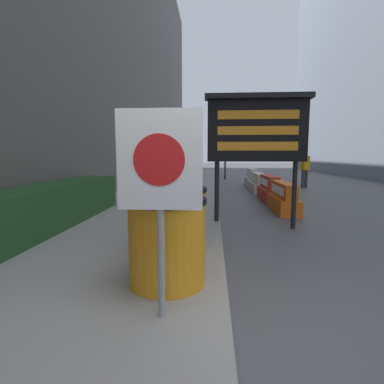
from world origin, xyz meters
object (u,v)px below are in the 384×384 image
barrel_drum_foreground (167,241)px  traffic_light_near_curb (226,136)px  jersey_barrier_orange_far (283,199)px  jersey_barrier_white (252,179)px  jersey_barrier_red_striped (269,189)px  traffic_cone_near (251,177)px  barrel_drum_middle (177,220)px  warning_sign (160,174)px  jersey_barrier_cream (258,184)px  message_board (257,130)px  pedestrian_worker (305,166)px

barrel_drum_foreground → traffic_light_near_curb: traffic_light_near_curb is taller
jersey_barrier_orange_far → jersey_barrier_white: bearing=90.0°
jersey_barrier_white → jersey_barrier_red_striped: bearing=-90.0°
traffic_cone_near → traffic_light_near_curb: traffic_light_near_curb is taller
barrel_drum_foreground → barrel_drum_middle: bearing=91.0°
jersey_barrier_orange_far → jersey_barrier_red_striped: 2.08m
warning_sign → jersey_barrier_red_striped: warning_sign is taller
barrel_drum_middle → jersey_barrier_cream: size_ratio=0.48×
barrel_drum_foreground → traffic_cone_near: bearing=78.9°
barrel_drum_middle → jersey_barrier_red_striped: barrel_drum_middle is taller
message_board → jersey_barrier_orange_far: message_board is taller
barrel_drum_foreground → jersey_barrier_cream: bearing=75.8°
barrel_drum_middle → message_board: message_board is taller
traffic_cone_near → pedestrian_worker: bearing=-28.2°
jersey_barrier_white → pedestrian_worker: bearing=-7.1°
jersey_barrier_orange_far → barrel_drum_foreground: bearing=-115.4°
traffic_cone_near → pedestrian_worker: 2.76m
warning_sign → jersey_barrier_white: 12.79m
barrel_drum_middle → traffic_light_near_curb: traffic_light_near_curb is taller
barrel_drum_foreground → jersey_barrier_white: barrel_drum_foreground is taller
barrel_drum_middle → jersey_barrier_red_striped: bearing=68.3°
warning_sign → pedestrian_worker: bearing=68.4°
jersey_barrier_white → traffic_light_near_curb: (-1.14, 4.36, 2.37)m
jersey_barrier_orange_far → traffic_cone_near: size_ratio=2.32×
jersey_barrier_orange_far → pedestrian_worker: bearing=69.0°
warning_sign → message_board: message_board is taller
message_board → jersey_barrier_cream: (1.04, 6.44, -1.70)m
traffic_cone_near → message_board: bearing=-96.7°
barrel_drum_foreground → traffic_light_near_curb: bearing=85.5°
traffic_light_near_curb → traffic_cone_near: bearing=-70.1°
jersey_barrier_orange_far → jersey_barrier_cream: (-0.00, 4.50, -0.01)m
pedestrian_worker → jersey_barrier_orange_far: bearing=151.3°
traffic_light_near_curb → pedestrian_worker: traffic_light_near_curb is taller
barrel_drum_middle → message_board: bearing=56.5°
barrel_drum_foreground → jersey_barrier_orange_far: 5.66m
barrel_drum_middle → message_board: 2.92m
traffic_light_near_curb → jersey_barrier_cream: bearing=-80.1°
jersey_barrier_red_striped → traffic_cone_near: jersey_barrier_red_striped is taller
warning_sign → traffic_cone_near: bearing=79.7°
jersey_barrier_cream → traffic_cone_near: (0.09, 3.18, 0.04)m
warning_sign → jersey_barrier_red_striped: size_ratio=1.00×
jersey_barrier_red_striped → traffic_light_near_curb: 9.37m
barrel_drum_foreground → jersey_barrier_cream: barrel_drum_foreground is taller
warning_sign → pedestrian_worker: warning_sign is taller
message_board → jersey_barrier_orange_far: (1.04, 1.94, -1.69)m
barrel_drum_foreground → jersey_barrier_orange_far: bearing=64.6°
jersey_barrier_orange_far → jersey_barrier_white: 6.71m
message_board → jersey_barrier_white: (1.04, 8.65, -1.66)m
warning_sign → jersey_barrier_cream: warning_sign is taller
jersey_barrier_cream → warning_sign: bearing=-102.9°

